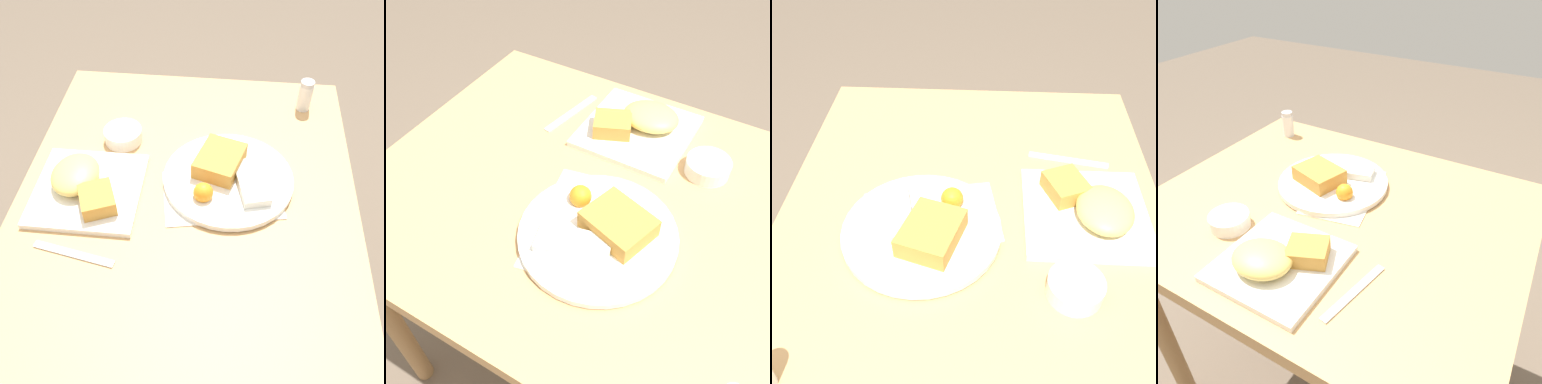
# 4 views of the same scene
# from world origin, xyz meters

# --- Properties ---
(ground_plane) EXTENTS (8.00, 8.00, 0.00)m
(ground_plane) POSITION_xyz_m (0.00, 0.00, 0.00)
(ground_plane) COLOR brown
(dining_table) EXTENTS (0.93, 0.76, 0.75)m
(dining_table) POSITION_xyz_m (0.00, 0.00, 0.65)
(dining_table) COLOR tan
(dining_table) RESTS_ON ground_plane
(menu_card) EXTENTS (0.21, 0.28, 0.00)m
(menu_card) POSITION_xyz_m (-0.01, 0.08, 0.75)
(menu_card) COLOR silver
(menu_card) RESTS_ON dining_table
(plate_square_near) EXTENTS (0.24, 0.24, 0.06)m
(plate_square_near) POSITION_xyz_m (0.01, -0.23, 0.77)
(plate_square_near) COLOR white
(plate_square_near) RESTS_ON dining_table
(plate_oval_far) EXTENTS (0.30, 0.30, 0.05)m
(plate_oval_far) POSITION_xyz_m (-0.06, 0.09, 0.77)
(plate_oval_far) COLOR white
(plate_oval_far) RESTS_ON menu_card
(sauce_ramekin) EXTENTS (0.09, 0.09, 0.03)m
(sauce_ramekin) POSITION_xyz_m (-0.17, -0.18, 0.77)
(sauce_ramekin) COLOR white
(sauce_ramekin) RESTS_ON dining_table
(butter_knife) EXTENTS (0.05, 0.17, 0.00)m
(butter_knife) POSITION_xyz_m (0.18, -0.21, 0.75)
(butter_knife) COLOR silver
(butter_knife) RESTS_ON dining_table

